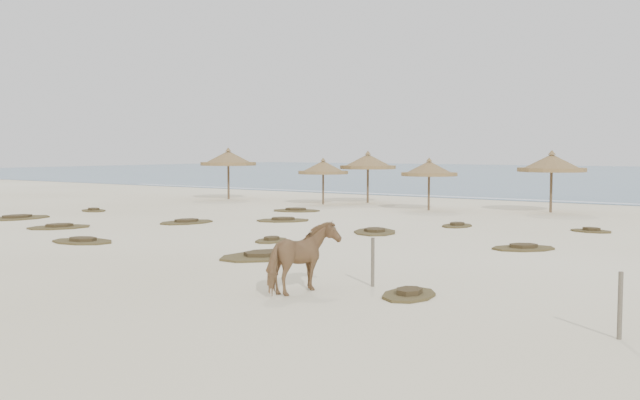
{
  "coord_description": "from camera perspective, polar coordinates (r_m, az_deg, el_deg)",
  "views": [
    {
      "loc": [
        13.57,
        -15.82,
        2.98
      ],
      "look_at": [
        -1.03,
        5.0,
        1.2
      ],
      "focal_mm": 40.0,
      "sensor_mm": 36.0,
      "label": 1
    }
  ],
  "objects": [
    {
      "name": "palapa_3",
      "position": [
        35.78,
        8.72,
        2.45
      ],
      "size": [
        3.04,
        3.04,
        2.63
      ],
      "rotation": [
        0.0,
        0.0,
        0.09
      ],
      "color": "brown",
      "rests_on": "ground"
    },
    {
      "name": "scrub_0",
      "position": [
        29.14,
        -20.14,
        -2.02
      ],
      "size": [
        2.45,
        2.79,
        0.16
      ],
      "rotation": [
        0.0,
        0.0,
        1.09
      ],
      "color": "brown",
      "rests_on": "ground"
    },
    {
      "name": "palapa_2",
      "position": [
        40.43,
        3.85,
        3.03
      ],
      "size": [
        3.44,
        3.44,
        2.96
      ],
      "rotation": [
        0.0,
        0.0,
        -0.09
      ],
      "color": "brown",
      "rests_on": "ground"
    },
    {
      "name": "scrub_2",
      "position": [
        23.37,
        -3.9,
        -3.21
      ],
      "size": [
        1.24,
        1.63,
        0.16
      ],
      "rotation": [
        0.0,
        0.0,
        1.79
      ],
      "color": "brown",
      "rests_on": "ground"
    },
    {
      "name": "palapa_1",
      "position": [
        39.17,
        0.25,
        2.57
      ],
      "size": [
        3.11,
        3.11,
        2.58
      ],
      "rotation": [
        0.0,
        0.0,
        -0.14
      ],
      "color": "brown",
      "rests_on": "ground"
    },
    {
      "name": "palapa_4",
      "position": [
        35.84,
        18.04,
        2.76
      ],
      "size": [
        3.37,
        3.37,
        3.0
      ],
      "rotation": [
        0.0,
        0.0,
        0.05
      ],
      "color": "brown",
      "rests_on": "ground"
    },
    {
      "name": "scrub_13",
      "position": [
        30.04,
        -2.98,
        -1.6
      ],
      "size": [
        2.63,
        2.6,
        0.16
      ],
      "rotation": [
        0.0,
        0.0,
        0.76
      ],
      "color": "brown",
      "rests_on": "ground"
    },
    {
      "name": "scrub_15",
      "position": [
        27.88,
        20.87,
        -2.29
      ],
      "size": [
        1.58,
        1.11,
        0.16
      ],
      "rotation": [
        0.0,
        0.0,
        3.04
      ],
      "color": "brown",
      "rests_on": "ground"
    },
    {
      "name": "scrub_1",
      "position": [
        29.74,
        -10.63,
        -1.72
      ],
      "size": [
        1.99,
        2.64,
        0.16
      ],
      "rotation": [
        0.0,
        0.0,
        1.37
      ],
      "color": "brown",
      "rests_on": "ground"
    },
    {
      "name": "scrub_7",
      "position": [
        28.4,
        10.9,
        -1.99
      ],
      "size": [
        1.17,
        1.72,
        0.16
      ],
      "rotation": [
        0.0,
        0.0,
        1.62
      ],
      "color": "brown",
      "rests_on": "ground"
    },
    {
      "name": "ground",
      "position": [
        21.06,
        -5.54,
        -4.16
      ],
      "size": [
        160.0,
        160.0,
        0.0
      ],
      "primitive_type": "plane",
      "color": "#FCF0CF",
      "rests_on": "ground"
    },
    {
      "name": "scrub_8",
      "position": [
        36.6,
        -17.67,
        -0.78
      ],
      "size": [
        1.9,
        1.53,
        0.16
      ],
      "rotation": [
        0.0,
        0.0,
        2.82
      ],
      "color": "brown",
      "rests_on": "ground"
    },
    {
      "name": "scrub_3",
      "position": [
        25.85,
        4.42,
        -2.52
      ],
      "size": [
        2.47,
        2.8,
        0.16
      ],
      "rotation": [
        0.0,
        0.0,
        2.07
      ],
      "color": "brown",
      "rests_on": "ground"
    },
    {
      "name": "scrub_11",
      "position": [
        24.36,
        -18.47,
        -3.11
      ],
      "size": [
        2.43,
        1.79,
        0.16
      ],
      "rotation": [
        0.0,
        0.0,
        0.17
      ],
      "color": "brown",
      "rests_on": "ground"
    },
    {
      "name": "foam_line",
      "position": [
        44.07,
        17.02,
        -0.05
      ],
      "size": [
        70.0,
        0.6,
        0.01
      ],
      "primitive_type": "cube",
      "color": "white",
      "rests_on": "ground"
    },
    {
      "name": "palapa_0",
      "position": [
        43.77,
        -7.35,
        3.27
      ],
      "size": [
        3.49,
        3.49,
        3.16
      ],
      "rotation": [
        0.0,
        0.0,
        0.04
      ],
      "color": "brown",
      "rests_on": "ground"
    },
    {
      "name": "horse",
      "position": [
        14.88,
        -1.43,
        -4.66
      ],
      "size": [
        0.91,
        1.8,
        1.48
      ],
      "primitive_type": "imported",
      "rotation": [
        0.0,
        0.0,
        3.08
      ],
      "color": "olive",
      "rests_on": "ground"
    },
    {
      "name": "scrub_12",
      "position": [
        14.78,
        7.13,
        -7.46
      ],
      "size": [
        1.27,
        1.73,
        0.16
      ],
      "rotation": [
        0.0,
        0.0,
        1.73
      ],
      "color": "brown",
      "rests_on": "ground"
    },
    {
      "name": "fence_post_near",
      "position": [
        15.67,
        4.25,
        -4.98
      ],
      "size": [
        0.1,
        0.1,
        1.07
      ],
      "primitive_type": "cylinder",
      "rotation": [
        0.0,
        0.0,
        -0.29
      ],
      "color": "#675E4D",
      "rests_on": "ground"
    },
    {
      "name": "scrub_4",
      "position": [
        22.37,
        15.96,
        -3.68
      ],
      "size": [
        2.3,
        2.34,
        0.16
      ],
      "rotation": [
        0.0,
        0.0,
        0.82
      ],
      "color": "brown",
      "rests_on": "ground"
    },
    {
      "name": "scrub_6",
      "position": [
        34.88,
        -1.92,
        -0.82
      ],
      "size": [
        2.78,
        2.37,
        0.16
      ],
      "rotation": [
        0.0,
        0.0,
        0.42
      ],
      "color": "brown",
      "rests_on": "ground"
    },
    {
      "name": "scrub_9",
      "position": [
        20.01,
        -4.52,
        -4.43
      ],
      "size": [
        2.47,
        3.12,
        0.16
      ],
      "rotation": [
        0.0,
        0.0,
        1.29
      ],
      "color": "brown",
      "rests_on": "ground"
    },
    {
      "name": "scrub_14",
      "position": [
        33.75,
        -23.09,
        -1.3
      ],
      "size": [
        2.23,
        3.14,
        0.16
      ],
      "rotation": [
        0.0,
        0.0,
        1.46
      ],
      "color": "brown",
      "rests_on": "ground"
    },
    {
      "name": "fence_post_far",
      "position": [
        12.28,
        22.87,
        -7.79
      ],
      "size": [
        0.1,
        0.1,
        1.08
      ],
      "primitive_type": "cylinder",
      "rotation": [
        0.0,
        0.0,
        -0.4
      ],
      "color": "#675E4D",
      "rests_on": "ground"
    }
  ]
}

